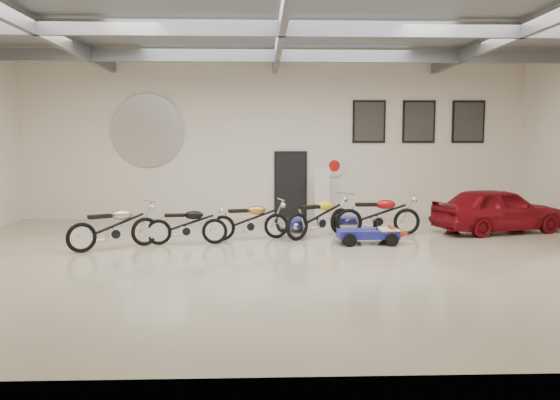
{
  "coord_description": "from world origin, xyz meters",
  "views": [
    {
      "loc": [
        -0.43,
        -11.44,
        2.43
      ],
      "look_at": [
        0.0,
        1.2,
        1.1
      ],
      "focal_mm": 35.0,
      "sensor_mm": 36.0,
      "label": 1
    }
  ],
  "objects_px": {
    "motorcycle_silver": "(114,226)",
    "go_kart": "(374,231)",
    "motorcycle_gold": "(250,219)",
    "banner_stand": "(322,193)",
    "motorcycle_black": "(187,224)",
    "vintage_car": "(498,210)",
    "motorcycle_red": "(378,214)",
    "motorcycle_yellow": "(319,216)"
  },
  "relations": [
    {
      "from": "motorcycle_silver",
      "to": "go_kart",
      "type": "relative_size",
      "value": 1.19
    },
    {
      "from": "motorcycle_gold",
      "to": "motorcycle_silver",
      "type": "bearing_deg",
      "value": -172.97
    },
    {
      "from": "banner_stand",
      "to": "motorcycle_silver",
      "type": "height_order",
      "value": "banner_stand"
    },
    {
      "from": "motorcycle_black",
      "to": "vintage_car",
      "type": "height_order",
      "value": "vintage_car"
    },
    {
      "from": "banner_stand",
      "to": "motorcycle_red",
      "type": "relative_size",
      "value": 0.79
    },
    {
      "from": "banner_stand",
      "to": "motorcycle_yellow",
      "type": "distance_m",
      "value": 3.12
    },
    {
      "from": "motorcycle_silver",
      "to": "motorcycle_black",
      "type": "bearing_deg",
      "value": -14.48
    },
    {
      "from": "motorcycle_gold",
      "to": "motorcycle_yellow",
      "type": "bearing_deg",
      "value": -4.71
    },
    {
      "from": "motorcycle_gold",
      "to": "banner_stand",
      "type": "bearing_deg",
      "value": 43.39
    },
    {
      "from": "motorcycle_yellow",
      "to": "go_kart",
      "type": "height_order",
      "value": "motorcycle_yellow"
    },
    {
      "from": "motorcycle_silver",
      "to": "motorcycle_black",
      "type": "height_order",
      "value": "motorcycle_silver"
    },
    {
      "from": "motorcycle_black",
      "to": "motorcycle_yellow",
      "type": "relative_size",
      "value": 0.88
    },
    {
      "from": "banner_stand",
      "to": "motorcycle_gold",
      "type": "height_order",
      "value": "banner_stand"
    },
    {
      "from": "motorcycle_red",
      "to": "vintage_car",
      "type": "height_order",
      "value": "vintage_car"
    },
    {
      "from": "banner_stand",
      "to": "motorcycle_black",
      "type": "relative_size",
      "value": 0.92
    },
    {
      "from": "motorcycle_silver",
      "to": "motorcycle_black",
      "type": "distance_m",
      "value": 1.67
    },
    {
      "from": "motorcycle_red",
      "to": "go_kart",
      "type": "xyz_separation_m",
      "value": [
        -0.35,
        -1.2,
        -0.25
      ]
    },
    {
      "from": "motorcycle_yellow",
      "to": "vintage_car",
      "type": "relative_size",
      "value": 0.6
    },
    {
      "from": "motorcycle_red",
      "to": "go_kart",
      "type": "height_order",
      "value": "motorcycle_red"
    },
    {
      "from": "motorcycle_silver",
      "to": "motorcycle_red",
      "type": "xyz_separation_m",
      "value": [
        6.43,
        1.65,
        0.03
      ]
    },
    {
      "from": "motorcycle_yellow",
      "to": "go_kart",
      "type": "relative_size",
      "value": 1.23
    },
    {
      "from": "motorcycle_yellow",
      "to": "motorcycle_red",
      "type": "relative_size",
      "value": 0.98
    },
    {
      "from": "motorcycle_gold",
      "to": "motorcycle_red",
      "type": "distance_m",
      "value": 3.4
    },
    {
      "from": "motorcycle_red",
      "to": "vintage_car",
      "type": "bearing_deg",
      "value": 5.66
    },
    {
      "from": "motorcycle_yellow",
      "to": "motorcycle_red",
      "type": "distance_m",
      "value": 1.59
    },
    {
      "from": "vintage_car",
      "to": "motorcycle_yellow",
      "type": "bearing_deg",
      "value": 82.12
    },
    {
      "from": "motorcycle_gold",
      "to": "motorcycle_yellow",
      "type": "distance_m",
      "value": 1.81
    },
    {
      "from": "motorcycle_black",
      "to": "go_kart",
      "type": "bearing_deg",
      "value": -4.5
    },
    {
      "from": "banner_stand",
      "to": "motorcycle_black",
      "type": "xyz_separation_m",
      "value": [
        -3.69,
        -3.96,
        -0.38
      ]
    },
    {
      "from": "motorcycle_red",
      "to": "banner_stand",
      "type": "bearing_deg",
      "value": 110.7
    },
    {
      "from": "go_kart",
      "to": "motorcycle_red",
      "type": "bearing_deg",
      "value": 72.15
    },
    {
      "from": "motorcycle_gold",
      "to": "motorcycle_yellow",
      "type": "relative_size",
      "value": 0.91
    },
    {
      "from": "motorcycle_gold",
      "to": "go_kart",
      "type": "bearing_deg",
      "value": -26.28
    },
    {
      "from": "banner_stand",
      "to": "motorcycle_red",
      "type": "xyz_separation_m",
      "value": [
        1.16,
        -2.84,
        -0.3
      ]
    },
    {
      "from": "motorcycle_gold",
      "to": "go_kart",
      "type": "relative_size",
      "value": 1.12
    },
    {
      "from": "motorcycle_black",
      "to": "vintage_car",
      "type": "relative_size",
      "value": 0.53
    },
    {
      "from": "go_kart",
      "to": "motorcycle_black",
      "type": "bearing_deg",
      "value": 177.36
    },
    {
      "from": "motorcycle_yellow",
      "to": "motorcycle_red",
      "type": "height_order",
      "value": "motorcycle_red"
    },
    {
      "from": "banner_stand",
      "to": "motorcycle_black",
      "type": "distance_m",
      "value": 5.43
    },
    {
      "from": "motorcycle_silver",
      "to": "go_kart",
      "type": "distance_m",
      "value": 6.11
    },
    {
      "from": "motorcycle_silver",
      "to": "motorcycle_red",
      "type": "distance_m",
      "value": 6.64
    },
    {
      "from": "motorcycle_silver",
      "to": "motorcycle_black",
      "type": "relative_size",
      "value": 1.1
    }
  ]
}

